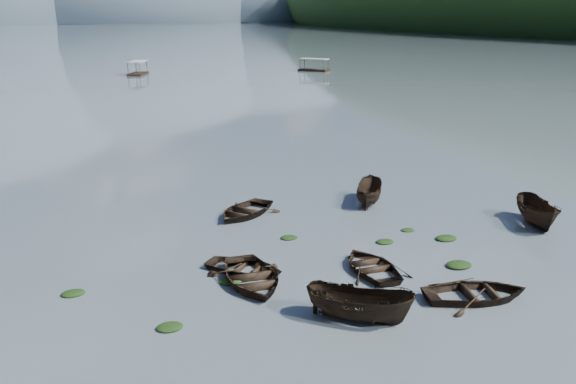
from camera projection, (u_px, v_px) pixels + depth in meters
name	position (u px, v px, depth m)	size (l,w,h in m)	color
ground_plane	(407.00, 313.00, 25.87)	(2400.00, 2400.00, 0.00)	#515F66
haze_mtn_c	(120.00, 21.00, 873.30)	(520.00, 520.00, 260.00)	#475666
haze_mtn_d	(244.00, 20.00, 943.01)	(520.00, 520.00, 220.00)	#475666
rowboat_0	(252.00, 284.00, 28.70)	(3.48, 4.87, 1.01)	black
rowboat_2	(359.00, 320.00, 25.27)	(1.64, 4.37, 1.69)	black
rowboat_3	(372.00, 271.00, 30.13)	(2.96, 4.15, 0.86)	black
rowboat_4	(476.00, 299.00, 27.17)	(3.23, 4.52, 0.94)	black
rowboat_5	(536.00, 225.00, 36.64)	(1.70, 4.53, 1.75)	black
rowboat_6	(245.00, 271.00, 30.07)	(2.72, 3.81, 0.79)	black
rowboat_7	(244.00, 215.00, 38.38)	(3.30, 4.62, 0.96)	black
rowboat_8	(368.00, 203.00, 40.83)	(1.55, 4.13, 1.59)	black
weed_clump_0	(170.00, 328.00, 24.63)	(1.05, 0.86, 0.23)	black
weed_clump_1	(231.00, 282.00, 28.86)	(1.11, 0.89, 0.24)	black
weed_clump_2	(459.00, 266.00, 30.63)	(1.29, 1.03, 0.28)	black
weed_clump_3	(407.00, 231.00, 35.65)	(0.79, 0.66, 0.17)	black
weed_clump_4	(446.00, 239.00, 34.27)	(1.20, 0.95, 0.25)	black
weed_clump_5	(73.00, 294.00, 27.60)	(1.03, 0.83, 0.22)	black
weed_clump_6	(289.00, 238.00, 34.43)	(0.94, 0.78, 0.20)	black
weed_clump_7	(385.00, 243.00, 33.80)	(0.97, 0.78, 0.21)	black
pontoon_centre	(138.00, 75.00, 124.00)	(2.73, 6.54, 2.51)	black
pontoon_right	(314.00, 71.00, 132.06)	(2.62, 6.29, 2.41)	black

